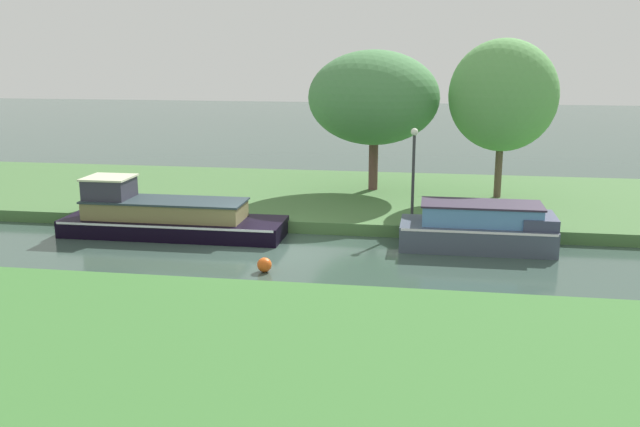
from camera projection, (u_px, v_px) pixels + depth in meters
ground_plane at (266, 250)px, 21.20m from camera, size 120.00×120.00×0.00m
riverbank_far at (306, 196)px, 27.88m from camera, size 72.00×10.00×0.40m
riverbank_near at (148, 378)px, 12.50m from camera, size 72.00×10.00×0.40m
black_barge at (166, 217)px, 22.77m from camera, size 7.25×2.08×1.88m
slate_narrowboat at (481, 228)px, 21.22m from camera, size 4.59×1.91×1.41m
willow_tree_left at (374, 98)px, 27.04m from camera, size 5.09×4.66×5.51m
willow_tree_centre at (503, 96)px, 25.77m from camera, size 3.99×3.45×5.93m
lamp_post at (414, 163)px, 22.88m from camera, size 0.24×0.24×3.03m
mooring_post_near at (83, 200)px, 24.51m from camera, size 0.17×0.17×0.70m
channel_buoy at (264, 265)px, 19.03m from camera, size 0.40×0.40×0.40m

